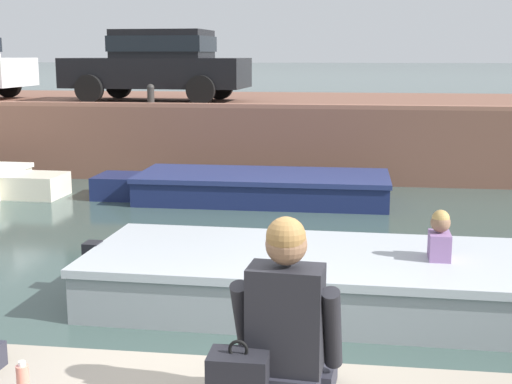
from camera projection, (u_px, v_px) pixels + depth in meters
The scene contains 9 objects.
ground_plane at pixel (292, 254), 9.01m from camera, with size 400.00×400.00×0.00m, color #384C47.
far_quay_wall at pixel (322, 131), 16.55m from camera, with size 60.00×6.00×1.46m, color brown.
far_wall_coping at pixel (316, 107), 13.60m from camera, with size 60.00×0.24×0.08m, color #925F4C.
boat_moored_central_navy at pixel (251, 187), 12.25m from camera, with size 5.09×1.72×0.48m.
motorboat_passing at pixel (382, 282), 7.02m from camera, with size 6.52×1.98×1.02m.
car_left_inner_black at pixel (159, 62), 15.60m from camera, with size 4.02×2.02×1.54m.
mooring_bollard_mid at pixel (151, 94), 14.13m from camera, with size 0.15×0.15×0.44m.
person_seated_right at pixel (287, 333), 3.49m from camera, with size 0.55×0.55×0.96m.
bottle_drink at pixel (23, 382), 3.58m from camera, with size 0.06×0.06×0.20m.
Camera 1 is at (0.74, -3.78, 2.49)m, focal length 50.00 mm.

